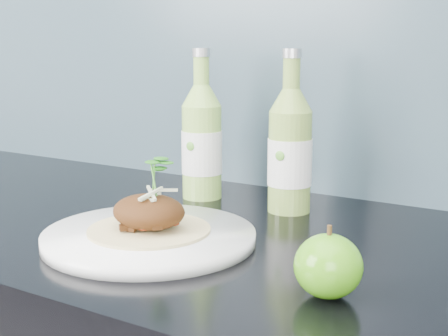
{
  "coord_description": "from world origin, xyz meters",
  "views": [
    {
      "loc": [
        0.45,
        0.98,
        1.16
      ],
      "look_at": [
        0.02,
        1.66,
        1.0
      ],
      "focal_mm": 50.0,
      "sensor_mm": 36.0,
      "label": 1
    }
  ],
  "objects_px": {
    "dinner_plate": "(149,237)",
    "cider_bottle_left": "(202,142)",
    "green_apple": "(328,266)",
    "cider_bottle_right": "(290,151)"
  },
  "relations": [
    {
      "from": "green_apple",
      "to": "cider_bottle_right",
      "type": "height_order",
      "value": "cider_bottle_right"
    },
    {
      "from": "green_apple",
      "to": "cider_bottle_right",
      "type": "relative_size",
      "value": 0.34
    },
    {
      "from": "dinner_plate",
      "to": "green_apple",
      "type": "height_order",
      "value": "green_apple"
    },
    {
      "from": "dinner_plate",
      "to": "green_apple",
      "type": "bearing_deg",
      "value": -9.21
    },
    {
      "from": "dinner_plate",
      "to": "cider_bottle_left",
      "type": "relative_size",
      "value": 1.46
    },
    {
      "from": "green_apple",
      "to": "cider_bottle_left",
      "type": "xyz_separation_m",
      "value": [
        -0.35,
        0.29,
        0.06
      ]
    },
    {
      "from": "green_apple",
      "to": "cider_bottle_right",
      "type": "bearing_deg",
      "value": 122.89
    },
    {
      "from": "dinner_plate",
      "to": "cider_bottle_right",
      "type": "height_order",
      "value": "cider_bottle_right"
    },
    {
      "from": "dinner_plate",
      "to": "cider_bottle_left",
      "type": "bearing_deg",
      "value": 108.09
    },
    {
      "from": "dinner_plate",
      "to": "cider_bottle_left",
      "type": "distance_m",
      "value": 0.27
    }
  ]
}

